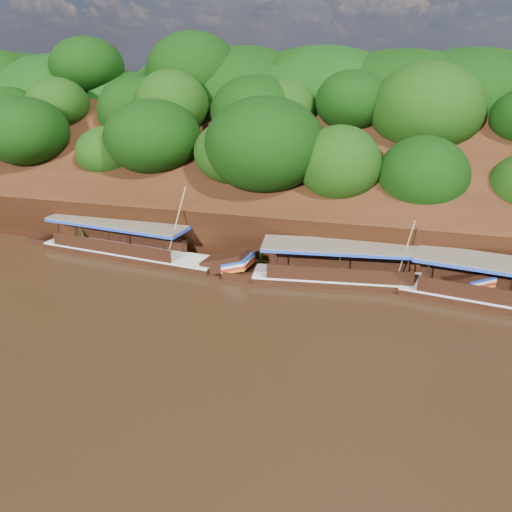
# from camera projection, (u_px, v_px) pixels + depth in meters

# --- Properties ---
(ground) EXTENTS (160.00, 160.00, 0.00)m
(ground) POSITION_uv_depth(u_px,v_px,m) (306.00, 341.00, 24.92)
(ground) COLOR black
(ground) RESTS_ON ground
(riverbank) EXTENTS (120.00, 30.06, 19.40)m
(riverbank) POSITION_uv_depth(u_px,v_px,m) (351.00, 194.00, 44.62)
(riverbank) COLOR black
(riverbank) RESTS_ON ground
(boat_1) EXTENTS (14.62, 3.87, 5.09)m
(boat_1) POSITION_uv_depth(u_px,v_px,m) (363.00, 275.00, 31.12)
(boat_1) COLOR black
(boat_1) RESTS_ON ground
(boat_2) EXTENTS (16.20, 4.01, 5.92)m
(boat_2) POSITION_uv_depth(u_px,v_px,m) (139.00, 250.00, 35.16)
(boat_2) COLOR black
(boat_2) RESTS_ON ground
(reeds) EXTENTS (50.30, 2.84, 2.14)m
(reeds) POSITION_uv_depth(u_px,v_px,m) (297.00, 252.00, 33.89)
(reeds) COLOR #265916
(reeds) RESTS_ON ground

